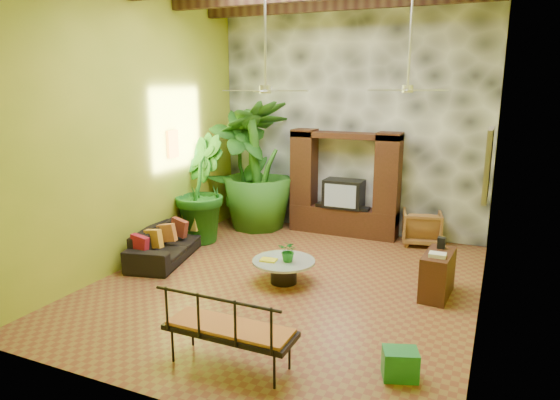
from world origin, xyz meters
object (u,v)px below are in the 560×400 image
at_px(sofa, 168,242).
at_px(wicker_armchair, 422,227).
at_px(coffee_table, 284,268).
at_px(entertainment_center, 344,191).
at_px(tall_plant_c, 257,165).
at_px(ceiling_fan_back, 408,76).
at_px(side_console, 437,274).
at_px(tall_plant_a, 241,171).
at_px(iron_bench, 226,327).
at_px(ceiling_fan_front, 265,75).
at_px(green_bin, 400,364).
at_px(tall_plant_b, 199,188).

bearing_deg(sofa, wicker_armchair, -69.47).
bearing_deg(coffee_table, sofa, 175.07).
relative_size(entertainment_center, tall_plant_c, 0.82).
xyz_separation_m(tall_plant_c, coffee_table, (1.90, -2.80, -1.21)).
bearing_deg(entertainment_center, ceiling_fan_back, -50.43).
bearing_deg(side_console, tall_plant_c, 155.83).
height_order(tall_plant_a, iron_bench, tall_plant_a).
bearing_deg(sofa, ceiling_fan_front, -117.33).
bearing_deg(sofa, tall_plant_c, -27.04).
xyz_separation_m(entertainment_center, wicker_armchair, (1.72, -0.05, -0.61)).
bearing_deg(wicker_armchair, iron_bench, 64.94).
height_order(ceiling_fan_front, coffee_table, ceiling_fan_front).
distance_m(ceiling_fan_front, ceiling_fan_back, 2.41).
relative_size(sofa, coffee_table, 2.00).
bearing_deg(green_bin, tall_plant_b, 144.83).
bearing_deg(side_console, sofa, -172.90).
distance_m(ceiling_fan_front, sofa, 3.97).
xyz_separation_m(wicker_armchair, tall_plant_b, (-4.37, -1.66, 0.77)).
distance_m(sofa, tall_plant_b, 1.47).
bearing_deg(tall_plant_a, iron_bench, -63.31).
distance_m(entertainment_center, wicker_armchair, 1.82).
relative_size(ceiling_fan_front, coffee_table, 1.76).
bearing_deg(iron_bench, wicker_armchair, 76.95).
bearing_deg(tall_plant_b, ceiling_fan_front, -36.72).
bearing_deg(side_console, iron_bench, -118.11).
bearing_deg(wicker_armchair, green_bin, 84.18).
height_order(entertainment_center, wicker_armchair, entertainment_center).
bearing_deg(wicker_armchair, side_console, 91.82).
distance_m(ceiling_fan_back, wicker_armchair, 3.58).
distance_m(ceiling_fan_back, tall_plant_c, 4.36).
distance_m(ceiling_fan_front, tall_plant_b, 3.81).
distance_m(sofa, tall_plant_a, 2.63).
height_order(tall_plant_a, coffee_table, tall_plant_a).
bearing_deg(tall_plant_c, ceiling_fan_front, -61.01).
height_order(wicker_armchair, side_console, wicker_armchair).
distance_m(ceiling_fan_front, coffee_table, 3.17).
height_order(tall_plant_a, green_bin, tall_plant_a).
bearing_deg(ceiling_fan_front, sofa, 165.83).
bearing_deg(green_bin, sofa, 155.27).
xyz_separation_m(wicker_armchair, green_bin, (0.55, -5.13, -0.19)).
bearing_deg(tall_plant_a, ceiling_fan_back, -19.90).
distance_m(ceiling_fan_back, coffee_table, 3.76).
distance_m(tall_plant_a, tall_plant_c, 0.38).
relative_size(tall_plant_a, green_bin, 6.85).
xyz_separation_m(coffee_table, iron_bench, (0.45, -2.67, 0.28)).
distance_m(coffee_table, side_console, 2.48).
bearing_deg(entertainment_center, iron_bench, -86.29).
relative_size(side_console, green_bin, 2.27).
bearing_deg(tall_plant_b, ceiling_fan_back, -3.06).
xyz_separation_m(ceiling_fan_back, tall_plant_a, (-3.88, 1.40, -2.06)).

